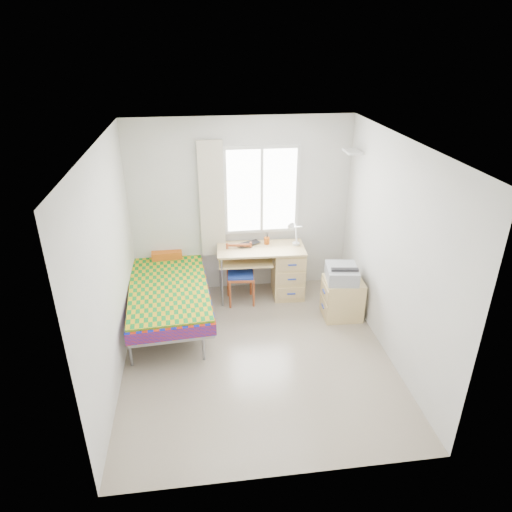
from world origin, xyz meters
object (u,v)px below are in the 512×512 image
Objects in this scene: cabinet at (342,298)px; printer at (342,273)px; bed at (169,285)px; desk at (283,269)px; chair at (241,270)px.

cabinet is 0.38m from printer.
bed reaches higher than printer.
bed is 2.40m from cabinet.
bed is 1.79× the size of desk.
bed is at bearing 173.75° from cabinet.
desk is 0.99m from printer.
bed is 2.61× the size of chair.
cabinet is at bearing -42.32° from desk.
cabinet is at bearing -24.19° from printer.
chair is at bearing 157.76° from cabinet.
printer is (0.67, -0.68, 0.24)m from desk.
printer reaches higher than cabinet.
chair is 1.50m from cabinet.
cabinet is at bearing -19.80° from chair.
desk is 2.29× the size of cabinet.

